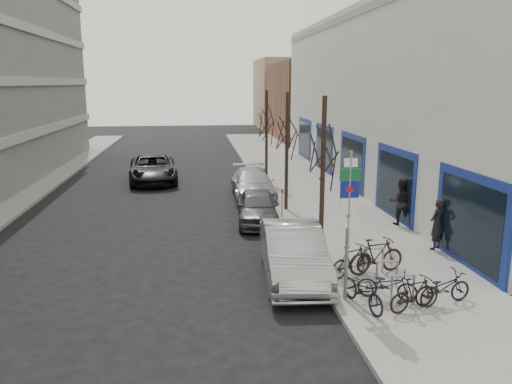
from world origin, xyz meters
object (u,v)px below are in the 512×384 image
object	(u,v)px
bike_rack	(387,271)
parked_car_mid	(258,207)
bike_far_inner	(376,255)
parked_car_back	(253,184)
lane_car	(153,168)
meter_back	(265,177)
parked_car_front	(293,253)
bike_near_right	(415,294)
pedestrian_near	(437,224)
meter_front	(311,239)
pedestrian_far	(400,202)
bike_mid_inner	(352,260)
tree_far	(267,115)
tree_mid	(287,124)
bike_near_left	(363,287)
tree_near	(324,139)
bike_far_curb	(443,285)
highway_sign_pole	(348,217)
bike_mid_curb	(387,282)
meter_mid	(282,200)

from	to	relation	value
bike_rack	parked_car_mid	bearing A→B (deg)	109.61
bike_far_inner	parked_car_back	bearing A→B (deg)	-0.71
parked_car_mid	lane_car	size ratio (longest dim) A/B	0.71
meter_back	parked_car_front	world-z (taller)	parked_car_front
bike_rack	meter_back	xyz separation A→B (m)	(-1.65, 13.40, 0.26)
bike_near_right	pedestrian_near	distance (m)	5.42
meter_front	pedestrian_far	world-z (taller)	pedestrian_far
lane_car	pedestrian_far	xyz separation A→B (m)	(10.93, -11.32, 0.30)
meter_front	bike_far_inner	distance (m)	2.18
bike_rack	bike_far_inner	bearing A→B (deg)	85.44
bike_mid_inner	tree_far	bearing A→B (deg)	-24.21
tree_mid	tree_far	xyz separation A→B (m)	(0.00, 6.50, 0.00)
tree_far	bike_near_left	distance (m)	17.38
parked_car_front	bike_rack	bearing A→B (deg)	-25.73
tree_near	bike_near_left	xyz separation A→B (m)	(0.11, -4.04, -3.41)
bike_near_left	bike_far_curb	world-z (taller)	bike_near_left
parked_car_mid	pedestrian_far	world-z (taller)	pedestrian_far
parked_car_front	lane_car	bearing A→B (deg)	112.29
bike_mid_inner	parked_car_back	world-z (taller)	parked_car_back
tree_mid	tree_far	world-z (taller)	same
lane_car	parked_car_front	bearing A→B (deg)	-76.91
tree_mid	parked_car_front	xyz separation A→B (m)	(-1.25, -8.02, -3.28)
highway_sign_pole	bike_rack	bearing A→B (deg)	23.59
parked_car_mid	pedestrian_near	world-z (taller)	pedestrian_near
bike_mid_inner	meter_back	bearing A→B (deg)	-21.75
parked_car_front	lane_car	size ratio (longest dim) A/B	0.84
bike_far_curb	pedestrian_near	world-z (taller)	pedestrian_near
highway_sign_pole	tree_near	xyz separation A→B (m)	(0.20, 3.51, 1.65)
tree_far	pedestrian_far	distance (m)	10.93
bike_near_left	bike_far_curb	bearing A→B (deg)	-15.84
bike_near_right	parked_car_front	xyz separation A→B (m)	(-2.60, 2.90, 0.20)
highway_sign_pole	bike_rack	world-z (taller)	highway_sign_pole
bike_near_right	bike_mid_curb	bearing A→B (deg)	12.57
meter_back	parked_car_back	world-z (taller)	parked_car_back
bike_far_inner	pedestrian_near	distance (m)	3.53
tree_mid	bike_mid_curb	xyz separation A→B (m)	(0.92, -10.15, -3.47)
bike_near_right	tree_near	bearing A→B (deg)	0.64
meter_mid	bike_far_inner	xyz separation A→B (m)	(1.74, -6.80, -0.19)
meter_front	bike_far_curb	distance (m)	4.50
highway_sign_pole	meter_mid	distance (m)	8.65
pedestrian_near	parked_car_back	bearing A→B (deg)	-95.68
bike_far_inner	parked_car_front	size ratio (longest dim) A/B	0.38
parked_car_back	bike_near_left	bearing A→B (deg)	-83.53
meter_mid	bike_near_left	bearing A→B (deg)	-86.46
bike_far_curb	parked_car_back	bearing A→B (deg)	3.46
tree_far	bike_rack	bearing A→B (deg)	-85.68
bike_far_inner	tree_far	bearing A→B (deg)	-8.07
parked_car_back	lane_car	size ratio (longest dim) A/B	0.87
bike_mid_curb	bike_near_left	bearing A→B (deg)	141.45
meter_front	parked_car_front	world-z (taller)	parked_car_front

